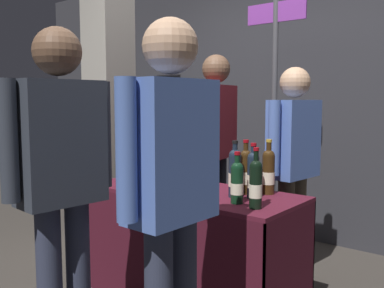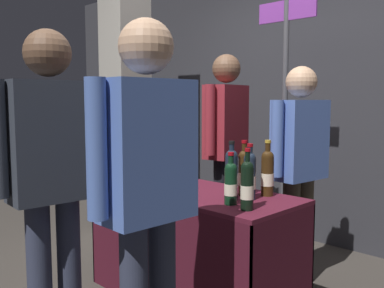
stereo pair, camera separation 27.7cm
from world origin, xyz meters
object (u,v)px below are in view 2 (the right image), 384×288
at_px(display_bottle_0, 232,173).
at_px(concrete_pillar, 126,88).
at_px(featured_wine_bottle, 159,163).
at_px(booth_signpost, 285,105).
at_px(vendor_presenter, 226,137).
at_px(wine_glass_near_vendor, 131,172).
at_px(taster_foreground_right, 51,167).
at_px(tasting_table, 192,226).

bearing_deg(display_bottle_0, concrete_pillar, 161.55).
height_order(featured_wine_bottle, booth_signpost, booth_signpost).
xyz_separation_m(concrete_pillar, vendor_presenter, (1.17, 0.15, -0.42)).
height_order(concrete_pillar, display_bottle_0, concrete_pillar).
height_order(featured_wine_bottle, wine_glass_near_vendor, featured_wine_bottle).
xyz_separation_m(wine_glass_near_vendor, booth_signpost, (0.44, 1.19, 0.44)).
bearing_deg(display_bottle_0, booth_signpost, 105.48).
relative_size(concrete_pillar, booth_signpost, 1.36).
height_order(display_bottle_0, wine_glass_near_vendor, display_bottle_0).
height_order(concrete_pillar, wine_glass_near_vendor, concrete_pillar).
distance_m(concrete_pillar, vendor_presenter, 1.26).
distance_m(concrete_pillar, display_bottle_0, 2.05).
relative_size(taster_foreground_right, booth_signpost, 0.79).
distance_m(taster_foreground_right, booth_signpost, 1.96).
xyz_separation_m(featured_wine_bottle, taster_foreground_right, (0.32, -0.98, 0.12)).
distance_m(tasting_table, display_bottle_0, 0.51).
distance_m(vendor_presenter, booth_signpost, 0.55).
xyz_separation_m(concrete_pillar, taster_foreground_right, (1.51, -1.58, -0.45)).
bearing_deg(featured_wine_bottle, vendor_presenter, 90.91).
bearing_deg(taster_foreground_right, featured_wine_bottle, 23.12).
bearing_deg(wine_glass_near_vendor, booth_signpost, 69.82).
height_order(concrete_pillar, taster_foreground_right, concrete_pillar).
height_order(tasting_table, booth_signpost, booth_signpost).
bearing_deg(wine_glass_near_vendor, featured_wine_bottle, 85.78).
relative_size(featured_wine_bottle, wine_glass_near_vendor, 2.27).
bearing_deg(vendor_presenter, taster_foreground_right, 0.71).
xyz_separation_m(featured_wine_bottle, booth_signpost, (0.42, 0.95, 0.41)).
bearing_deg(taster_foreground_right, booth_signpost, 2.07).
bearing_deg(tasting_table, vendor_presenter, 115.63).
relative_size(featured_wine_bottle, vendor_presenter, 0.19).
bearing_deg(display_bottle_0, taster_foreground_right, -111.22).
relative_size(concrete_pillar, tasting_table, 2.03).
xyz_separation_m(display_bottle_0, wine_glass_near_vendor, (-0.71, -0.21, -0.05)).
bearing_deg(tasting_table, taster_foreground_right, -92.37).
height_order(concrete_pillar, featured_wine_bottle, concrete_pillar).
relative_size(concrete_pillar, wine_glass_near_vendor, 20.82).
height_order(concrete_pillar, tasting_table, concrete_pillar).
height_order(display_bottle_0, taster_foreground_right, taster_foreground_right).
bearing_deg(tasting_table, display_bottle_0, 0.09).
bearing_deg(vendor_presenter, wine_glass_near_vendor, -10.52).
distance_m(tasting_table, wine_glass_near_vendor, 0.55).
bearing_deg(tasting_table, featured_wine_bottle, 175.46).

